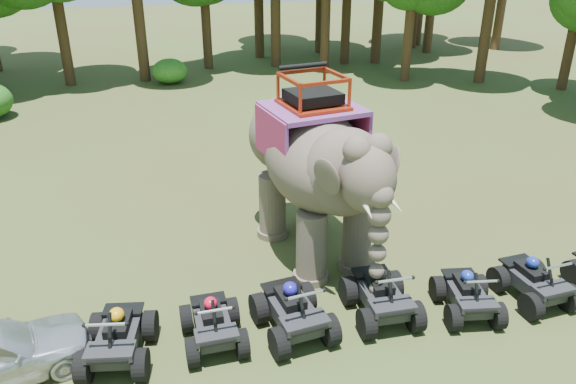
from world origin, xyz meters
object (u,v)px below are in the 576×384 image
(atv_2, at_px, (293,305))
(atv_4, at_px, (468,290))
(elephant, at_px, (314,167))
(atv_5, at_px, (535,276))
(atv_0, at_px, (117,331))
(atv_1, at_px, (212,318))
(atv_3, at_px, (382,290))

(atv_2, xyz_separation_m, atv_4, (3.76, -0.17, -0.08))
(elephant, bearing_deg, atv_2, -123.22)
(atv_4, bearing_deg, atv_5, 12.15)
(atv_0, height_order, atv_2, atv_2)
(atv_2, distance_m, atv_4, 3.77)
(atv_1, xyz_separation_m, atv_3, (3.55, 0.10, 0.06))
(atv_0, relative_size, atv_1, 1.07)
(atv_2, xyz_separation_m, atv_3, (1.93, 0.12, -0.01))
(atv_0, distance_m, atv_5, 8.85)
(atv_5, bearing_deg, atv_1, 173.21)
(atv_0, bearing_deg, atv_2, 9.58)
(atv_1, bearing_deg, atv_3, -1.41)
(elephant, bearing_deg, atv_5, -47.93)
(atv_4, bearing_deg, atv_3, 178.78)
(atv_2, bearing_deg, atv_3, -5.86)
(atv_3, bearing_deg, atv_2, -176.84)
(elephant, height_order, atv_1, elephant)
(elephant, bearing_deg, atv_1, -144.76)
(elephant, relative_size, atv_3, 3.08)
(atv_3, distance_m, atv_5, 3.50)
(atv_2, xyz_separation_m, atv_5, (5.43, -0.05, -0.06))
(atv_1, xyz_separation_m, atv_4, (5.38, -0.19, -0.01))
(atv_5, bearing_deg, atv_4, 177.97)
(atv_4, height_order, atv_5, atv_5)
(atv_0, distance_m, atv_3, 5.35)
(atv_0, distance_m, atv_4, 7.18)
(atv_0, height_order, atv_4, atv_0)
(atv_1, bearing_deg, elephant, 43.98)
(atv_2, relative_size, atv_4, 1.14)
(elephant, distance_m, atv_4, 4.46)
(atv_1, height_order, atv_4, atv_1)
(atv_1, xyz_separation_m, atv_5, (7.05, -0.07, 0.02))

